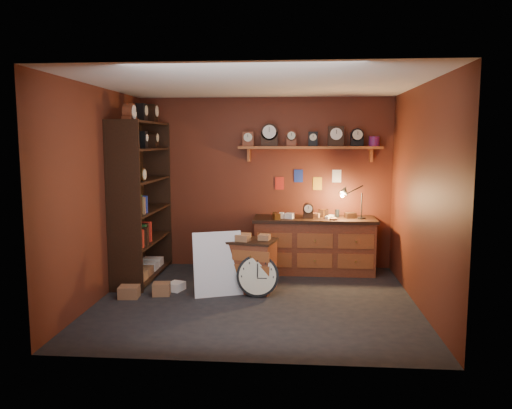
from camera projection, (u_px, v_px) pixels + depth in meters
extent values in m
plane|color=black|center=(256.00, 300.00, 6.36)|extent=(4.00, 4.00, 0.00)
cube|color=#5F2716|center=(265.00, 183.00, 7.97)|extent=(4.00, 0.02, 2.70)
cube|color=#5F2716|center=(240.00, 217.00, 4.41)|extent=(4.00, 0.02, 2.70)
cube|color=#5F2716|center=(100.00, 194.00, 6.35)|extent=(0.02, 3.60, 2.70)
cube|color=#5F2716|center=(420.00, 197.00, 6.03)|extent=(0.02, 3.60, 2.70)
cube|color=beige|center=(256.00, 84.00, 6.02)|extent=(4.00, 3.60, 0.02)
cube|color=#9B4D21|center=(310.00, 148.00, 7.69)|extent=(2.20, 0.30, 0.04)
cube|color=#9B4D21|center=(249.00, 155.00, 7.85)|extent=(0.04, 0.16, 0.20)
cube|color=#9B4D21|center=(371.00, 155.00, 7.70)|extent=(0.04, 0.16, 0.20)
cylinder|color=#B21419|center=(374.00, 141.00, 7.60)|extent=(0.16, 0.16, 0.15)
cube|color=#AE2015|center=(274.00, 183.00, 7.95)|extent=(0.14, 0.01, 0.20)
cube|color=navy|center=(293.00, 176.00, 7.91)|extent=(0.14, 0.01, 0.20)
cube|color=#C88B19|center=(312.00, 184.00, 7.90)|extent=(0.14, 0.01, 0.20)
cube|color=silver|center=(331.00, 176.00, 7.86)|extent=(0.14, 0.01, 0.20)
cube|color=black|center=(127.00, 201.00, 7.34)|extent=(0.03, 1.60, 2.30)
cube|color=black|center=(124.00, 208.00, 6.55)|extent=(0.45, 0.03, 2.30)
cube|color=black|center=(157.00, 195.00, 8.09)|extent=(0.45, 0.03, 2.30)
cube|color=black|center=(144.00, 274.00, 7.46)|extent=(0.43, 1.54, 0.03)
cube|color=black|center=(143.00, 241.00, 7.40)|extent=(0.43, 1.54, 0.03)
cube|color=black|center=(143.00, 211.00, 7.34)|extent=(0.43, 1.54, 0.03)
cube|color=black|center=(142.00, 180.00, 7.28)|extent=(0.43, 1.54, 0.03)
cube|color=black|center=(141.00, 149.00, 7.23)|extent=(0.43, 1.54, 0.03)
cube|color=black|center=(140.00, 123.00, 7.18)|extent=(0.43, 1.54, 0.03)
cube|color=brown|center=(314.00, 246.00, 7.71)|extent=(1.81, 0.60, 0.80)
cube|color=black|center=(314.00, 219.00, 7.66)|extent=(1.87, 0.66, 0.05)
cube|color=#9B4D21|center=(315.00, 251.00, 7.41)|extent=(1.73, 0.02, 0.52)
cylinder|color=black|center=(361.00, 218.00, 7.55)|extent=(0.12, 0.12, 0.02)
cylinder|color=black|center=(362.00, 206.00, 7.52)|extent=(0.02, 0.02, 0.38)
cylinder|color=black|center=(354.00, 190.00, 7.47)|extent=(0.27, 0.09, 0.14)
cone|color=black|center=(345.00, 193.00, 7.46)|extent=(0.18, 0.14, 0.18)
cube|color=brown|center=(252.00, 266.00, 6.78)|extent=(0.66, 0.59, 0.67)
cube|color=black|center=(252.00, 241.00, 6.73)|extent=(0.71, 0.64, 0.03)
cube|color=#9B4D21|center=(251.00, 271.00, 6.54)|extent=(0.50, 0.13, 0.57)
cylinder|color=black|center=(258.00, 276.00, 6.51)|extent=(0.55, 0.17, 0.55)
cylinder|color=beige|center=(257.00, 276.00, 6.48)|extent=(0.49, 0.11, 0.48)
cube|color=black|center=(257.00, 271.00, 6.46)|extent=(0.01, 0.04, 0.18)
cube|color=black|center=(262.00, 278.00, 6.47)|extent=(0.12, 0.01, 0.01)
cube|color=silver|center=(218.00, 295.00, 6.60)|extent=(0.67, 0.39, 0.86)
cube|color=silver|center=(222.00, 258.00, 7.68)|extent=(0.45, 0.45, 0.47)
cube|color=black|center=(220.00, 261.00, 7.44)|extent=(0.38, 0.02, 0.37)
cube|color=#936340|center=(129.00, 292.00, 6.46)|extent=(0.27, 0.23, 0.16)
cube|color=white|center=(176.00, 286.00, 6.78)|extent=(0.25, 0.27, 0.11)
cube|color=#936340|center=(161.00, 289.00, 6.57)|extent=(0.25, 0.22, 0.17)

